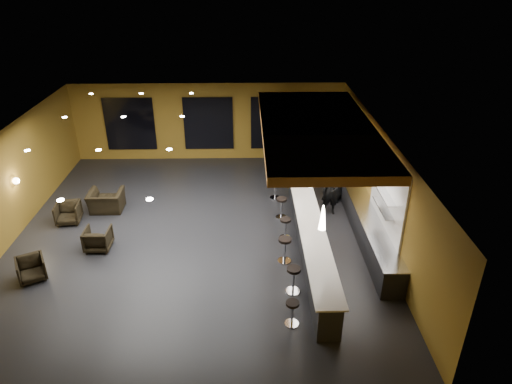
{
  "coord_description": "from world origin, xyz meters",
  "views": [
    {
      "loc": [
        1.71,
        -13.11,
        8.33
      ],
      "look_at": [
        2.0,
        0.5,
        1.3
      ],
      "focal_mm": 32.0,
      "sensor_mm": 36.0,
      "label": 1
    }
  ],
  "objects_px": {
    "bar_counter": "(309,236)",
    "pendant_0": "(323,217)",
    "pendant_2": "(301,146)",
    "staff_c": "(335,178)",
    "bar_stool_2": "(285,247)",
    "armchair_c": "(68,213)",
    "bar_stool_1": "(293,277)",
    "bar_stool_4": "(282,205)",
    "armchair_a": "(31,269)",
    "pendant_1": "(310,176)",
    "bar_stool_5": "(275,186)",
    "bar_stool_0": "(292,310)",
    "bar_stool_3": "(285,226)",
    "column": "(296,145)",
    "armchair_d": "(106,201)",
    "staff_b": "(338,177)",
    "armchair_b": "(98,239)",
    "staff_a": "(331,192)",
    "prep_counter": "(368,229)"
  },
  "relations": [
    {
      "from": "column",
      "to": "pendant_0",
      "type": "relative_size",
      "value": 5.0
    },
    {
      "from": "pendant_2",
      "to": "staff_c",
      "type": "distance_m",
      "value": 1.98
    },
    {
      "from": "bar_counter",
      "to": "staff_c",
      "type": "relative_size",
      "value": 4.28
    },
    {
      "from": "prep_counter",
      "to": "bar_stool_2",
      "type": "relative_size",
      "value": 7.28
    },
    {
      "from": "bar_stool_2",
      "to": "bar_stool_3",
      "type": "distance_m",
      "value": 1.31
    },
    {
      "from": "column",
      "to": "bar_stool_0",
      "type": "bearing_deg",
      "value": -96.07
    },
    {
      "from": "pendant_0",
      "to": "pendant_2",
      "type": "relative_size",
      "value": 1.0
    },
    {
      "from": "bar_counter",
      "to": "armchair_b",
      "type": "distance_m",
      "value": 6.71
    },
    {
      "from": "pendant_1",
      "to": "staff_a",
      "type": "relative_size",
      "value": 0.4
    },
    {
      "from": "bar_counter",
      "to": "pendant_0",
      "type": "relative_size",
      "value": 11.43
    },
    {
      "from": "staff_c",
      "to": "bar_stool_5",
      "type": "distance_m",
      "value": 2.27
    },
    {
      "from": "armchair_a",
      "to": "bar_stool_2",
      "type": "bearing_deg",
      "value": -22.53
    },
    {
      "from": "staff_c",
      "to": "armchair_a",
      "type": "height_order",
      "value": "staff_c"
    },
    {
      "from": "pendant_1",
      "to": "pendant_2",
      "type": "height_order",
      "value": "same"
    },
    {
      "from": "staff_b",
      "to": "bar_stool_5",
      "type": "xyz_separation_m",
      "value": [
        -2.37,
        0.01,
        -0.39
      ]
    },
    {
      "from": "armchair_b",
      "to": "bar_stool_0",
      "type": "xyz_separation_m",
      "value": [
        5.86,
        -3.53,
        0.09
      ]
    },
    {
      "from": "bar_stool_2",
      "to": "armchair_c",
      "type": "bearing_deg",
      "value": 161.42
    },
    {
      "from": "bar_counter",
      "to": "staff_a",
      "type": "height_order",
      "value": "staff_a"
    },
    {
      "from": "pendant_1",
      "to": "bar_stool_3",
      "type": "bearing_deg",
      "value": 167.36
    },
    {
      "from": "armchair_d",
      "to": "armchair_a",
      "type": "bearing_deg",
      "value": 74.65
    },
    {
      "from": "bar_stool_1",
      "to": "bar_stool_4",
      "type": "relative_size",
      "value": 1.04
    },
    {
      "from": "prep_counter",
      "to": "bar_counter",
      "type": "bearing_deg",
      "value": -165.96
    },
    {
      "from": "column",
      "to": "pendant_0",
      "type": "xyz_separation_m",
      "value": [
        0.0,
        -6.6,
        0.6
      ]
    },
    {
      "from": "bar_counter",
      "to": "bar_stool_2",
      "type": "relative_size",
      "value": 9.71
    },
    {
      "from": "pendant_1",
      "to": "bar_stool_5",
      "type": "xyz_separation_m",
      "value": [
        -0.87,
        3.0,
        -1.84
      ]
    },
    {
      "from": "bar_counter",
      "to": "bar_stool_5",
      "type": "xyz_separation_m",
      "value": [
        -0.87,
        3.5,
        0.01
      ]
    },
    {
      "from": "armchair_b",
      "to": "bar_stool_4",
      "type": "height_order",
      "value": "bar_stool_4"
    },
    {
      "from": "bar_stool_5",
      "to": "pendant_2",
      "type": "bearing_deg",
      "value": -30.02
    },
    {
      "from": "pendant_1",
      "to": "staff_a",
      "type": "distance_m",
      "value": 2.56
    },
    {
      "from": "column",
      "to": "pendant_1",
      "type": "height_order",
      "value": "column"
    },
    {
      "from": "bar_stool_4",
      "to": "pendant_0",
      "type": "bearing_deg",
      "value": -79.65
    },
    {
      "from": "bar_counter",
      "to": "bar_stool_0",
      "type": "height_order",
      "value": "bar_counter"
    },
    {
      "from": "bar_stool_2",
      "to": "bar_stool_4",
      "type": "relative_size",
      "value": 1.07
    },
    {
      "from": "armchair_a",
      "to": "armchair_b",
      "type": "height_order",
      "value": "armchair_b"
    },
    {
      "from": "bar_counter",
      "to": "column",
      "type": "xyz_separation_m",
      "value": [
        0.0,
        4.6,
        1.25
      ]
    },
    {
      "from": "pendant_1",
      "to": "armchair_a",
      "type": "distance_m",
      "value": 8.63
    },
    {
      "from": "pendant_0",
      "to": "bar_stool_1",
      "type": "xyz_separation_m",
      "value": [
        -0.7,
        -0.08,
        -1.84
      ]
    },
    {
      "from": "bar_stool_5",
      "to": "bar_stool_1",
      "type": "bearing_deg",
      "value": -88.26
    },
    {
      "from": "armchair_b",
      "to": "armchair_d",
      "type": "height_order",
      "value": "armchair_d"
    },
    {
      "from": "bar_counter",
      "to": "bar_stool_3",
      "type": "relative_size",
      "value": 10.84
    },
    {
      "from": "bar_stool_0",
      "to": "bar_stool_3",
      "type": "relative_size",
      "value": 0.96
    },
    {
      "from": "pendant_0",
      "to": "bar_stool_2",
      "type": "bearing_deg",
      "value": 121.29
    },
    {
      "from": "pendant_0",
      "to": "staff_c",
      "type": "bearing_deg",
      "value": 75.69
    },
    {
      "from": "staff_c",
      "to": "bar_stool_2",
      "type": "bearing_deg",
      "value": -100.77
    },
    {
      "from": "pendant_0",
      "to": "armchair_d",
      "type": "bearing_deg",
      "value": 146.75
    },
    {
      "from": "armchair_a",
      "to": "bar_counter",
      "type": "bearing_deg",
      "value": -18.65
    },
    {
      "from": "armchair_d",
      "to": "bar_stool_3",
      "type": "distance_m",
      "value": 6.71
    },
    {
      "from": "pendant_0",
      "to": "bar_stool_5",
      "type": "distance_m",
      "value": 5.86
    },
    {
      "from": "pendant_0",
      "to": "bar_stool_5",
      "type": "xyz_separation_m",
      "value": [
        -0.87,
        5.5,
        -1.84
      ]
    },
    {
      "from": "bar_stool_0",
      "to": "bar_stool_1",
      "type": "distance_m",
      "value": 1.28
    }
  ]
}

